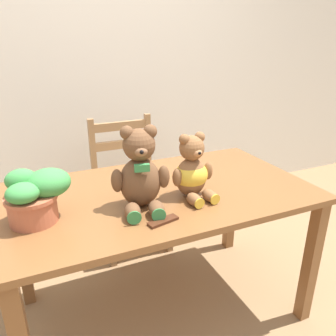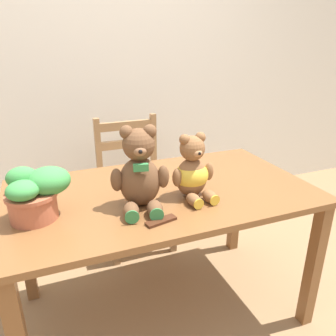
% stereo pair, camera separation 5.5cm
% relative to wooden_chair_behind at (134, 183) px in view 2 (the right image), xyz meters
% --- Properties ---
extents(wall_back, '(8.00, 0.04, 2.60)m').
position_rel_wooden_chair_behind_xyz_m(wall_back, '(-0.06, 0.58, 0.84)').
color(wall_back, silver).
rests_on(wall_back, ground_plane).
extents(dining_table, '(1.47, 0.83, 0.74)m').
position_rel_wooden_chair_behind_xyz_m(dining_table, '(-0.06, -0.74, 0.18)').
color(dining_table, brown).
rests_on(dining_table, ground_plane).
extents(wooden_chair_behind, '(0.46, 0.45, 0.92)m').
position_rel_wooden_chair_behind_xyz_m(wooden_chair_behind, '(0.00, 0.00, 0.00)').
color(wooden_chair_behind, '#997047').
rests_on(wooden_chair_behind, ground_plane).
extents(teddy_bear_left, '(0.26, 0.27, 0.36)m').
position_rel_wooden_chair_behind_xyz_m(teddy_bear_left, '(-0.20, -0.86, 0.43)').
color(teddy_bear_left, brown).
rests_on(teddy_bear_left, dining_table).
extents(teddy_bear_right, '(0.21, 0.22, 0.30)m').
position_rel_wooden_chair_behind_xyz_m(teddy_bear_right, '(0.05, -0.85, 0.40)').
color(teddy_bear_right, brown).
rests_on(teddy_bear_right, dining_table).
extents(potted_plant, '(0.26, 0.20, 0.22)m').
position_rel_wooden_chair_behind_xyz_m(potted_plant, '(-0.62, -0.81, 0.39)').
color(potted_plant, '#B25B3D').
rests_on(potted_plant, dining_table).
extents(chocolate_bar, '(0.14, 0.07, 0.01)m').
position_rel_wooden_chair_behind_xyz_m(chocolate_bar, '(-0.17, -1.03, 0.28)').
color(chocolate_bar, '#472314').
rests_on(chocolate_bar, dining_table).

